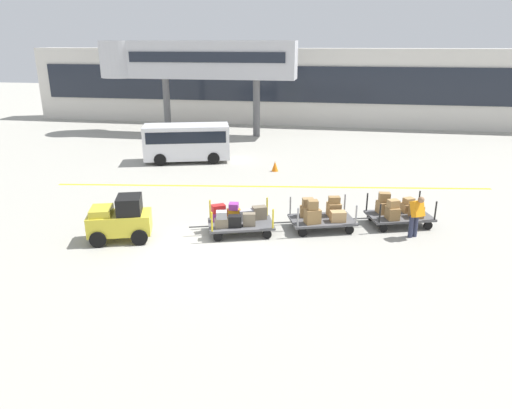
{
  "coord_description": "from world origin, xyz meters",
  "views": [
    {
      "loc": [
        4.22,
        -13.83,
        6.54
      ],
      "look_at": [
        1.33,
        2.17,
        0.91
      ],
      "focal_mm": 32.96,
      "sensor_mm": 36.0,
      "label": 1
    }
  ],
  "objects_px": {
    "baggage_cart_middle": "(321,215)",
    "baggage_handler": "(416,215)",
    "baggage_cart_lead": "(238,219)",
    "safety_cone_near": "(275,166)",
    "baggage_cart_tail": "(398,211)",
    "baggage_tug": "(121,220)",
    "shuttle_van": "(187,140)"
  },
  "relations": [
    {
      "from": "baggage_tug",
      "to": "shuttle_van",
      "type": "bearing_deg",
      "value": 96.76
    },
    {
      "from": "baggage_cart_middle",
      "to": "safety_cone_near",
      "type": "height_order",
      "value": "baggage_cart_middle"
    },
    {
      "from": "baggage_cart_lead",
      "to": "baggage_handler",
      "type": "relative_size",
      "value": 1.97
    },
    {
      "from": "baggage_cart_middle",
      "to": "baggage_cart_tail",
      "type": "height_order",
      "value": "baggage_cart_middle"
    },
    {
      "from": "baggage_cart_tail",
      "to": "shuttle_van",
      "type": "height_order",
      "value": "shuttle_van"
    },
    {
      "from": "safety_cone_near",
      "to": "baggage_tug",
      "type": "bearing_deg",
      "value": -111.38
    },
    {
      "from": "baggage_cart_lead",
      "to": "safety_cone_near",
      "type": "distance_m",
      "value": 8.78
    },
    {
      "from": "baggage_handler",
      "to": "shuttle_van",
      "type": "xyz_separation_m",
      "value": [
        -11.41,
        9.4,
        0.37
      ]
    },
    {
      "from": "baggage_tug",
      "to": "baggage_cart_middle",
      "type": "distance_m",
      "value": 7.14
    },
    {
      "from": "baggage_handler",
      "to": "shuttle_van",
      "type": "distance_m",
      "value": 14.79
    },
    {
      "from": "baggage_cart_middle",
      "to": "shuttle_van",
      "type": "xyz_separation_m",
      "value": [
        -8.14,
        9.18,
        0.67
      ]
    },
    {
      "from": "baggage_cart_lead",
      "to": "baggage_tug",
      "type": "bearing_deg",
      "value": -161.07
    },
    {
      "from": "baggage_cart_lead",
      "to": "baggage_cart_tail",
      "type": "xyz_separation_m",
      "value": [
        5.73,
        1.83,
        0.01
      ]
    },
    {
      "from": "shuttle_van",
      "to": "baggage_cart_lead",
      "type": "bearing_deg",
      "value": -62.65
    },
    {
      "from": "baggage_cart_middle",
      "to": "safety_cone_near",
      "type": "relative_size",
      "value": 5.59
    },
    {
      "from": "baggage_tug",
      "to": "baggage_cart_middle",
      "type": "height_order",
      "value": "baggage_tug"
    },
    {
      "from": "baggage_cart_tail",
      "to": "baggage_cart_middle",
      "type": "bearing_deg",
      "value": -161.92
    },
    {
      "from": "shuttle_van",
      "to": "safety_cone_near",
      "type": "relative_size",
      "value": 9.35
    },
    {
      "from": "baggage_tug",
      "to": "safety_cone_near",
      "type": "bearing_deg",
      "value": 68.62
    },
    {
      "from": "baggage_cart_middle",
      "to": "safety_cone_near",
      "type": "bearing_deg",
      "value": 109.76
    },
    {
      "from": "shuttle_van",
      "to": "baggage_cart_middle",
      "type": "bearing_deg",
      "value": -48.47
    },
    {
      "from": "baggage_cart_middle",
      "to": "baggage_handler",
      "type": "distance_m",
      "value": 3.3
    },
    {
      "from": "baggage_handler",
      "to": "baggage_cart_lead",
      "type": "bearing_deg",
      "value": -173.6
    },
    {
      "from": "baggage_cart_lead",
      "to": "baggage_cart_middle",
      "type": "bearing_deg",
      "value": 17.35
    },
    {
      "from": "baggage_cart_lead",
      "to": "baggage_handler",
      "type": "bearing_deg",
      "value": 6.4
    },
    {
      "from": "baggage_cart_middle",
      "to": "shuttle_van",
      "type": "height_order",
      "value": "shuttle_van"
    },
    {
      "from": "baggage_cart_tail",
      "to": "safety_cone_near",
      "type": "height_order",
      "value": "baggage_cart_tail"
    },
    {
      "from": "baggage_cart_lead",
      "to": "safety_cone_near",
      "type": "relative_size",
      "value": 5.59
    },
    {
      "from": "baggage_cart_tail",
      "to": "baggage_tug",
      "type": "bearing_deg",
      "value": -161.8
    },
    {
      "from": "baggage_cart_middle",
      "to": "safety_cone_near",
      "type": "distance_m",
      "value": 8.37
    },
    {
      "from": "baggage_tug",
      "to": "baggage_handler",
      "type": "distance_m",
      "value": 10.26
    },
    {
      "from": "baggage_cart_lead",
      "to": "safety_cone_near",
      "type": "xyz_separation_m",
      "value": [
        0.09,
        8.78,
        -0.26
      ]
    }
  ]
}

